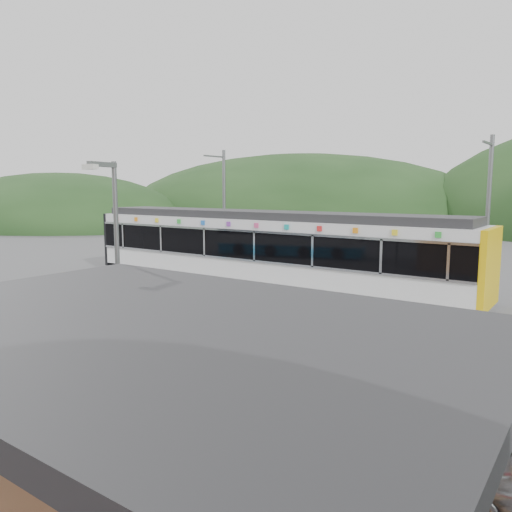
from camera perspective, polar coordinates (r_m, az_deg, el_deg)
The scene contains 9 objects.
ground at distance 18.37m, azimuth -3.40°, elevation -7.53°, with size 120.00×120.00×0.00m, color #4C4C4F.
hills at distance 20.31m, azimuth 20.38°, elevation -6.52°, with size 146.00×149.00×26.00m.
platform at distance 20.93m, azimuth 2.27°, elevation -5.21°, with size 26.00×3.20×0.30m, color #9E9E99.
yellow_line at distance 19.84m, azimuth 0.22°, elevation -5.46°, with size 26.00×0.10×0.01m, color yellow.
train at distance 24.15m, azimuth 0.94°, elevation 1.14°, with size 20.44×3.01×3.74m.
catenary_mast_west at distance 28.81m, azimuth -3.71°, elevation 5.35°, with size 0.18×1.80×7.00m.
catenary_mast_east at distance 22.79m, azimuth 24.92°, elevation 4.04°, with size 0.18×1.80×7.00m.
station_shelter at distance 7.74m, azimuth -10.78°, elevation -17.39°, with size 9.20×6.20×3.00m.
lamp_post at distance 12.93m, azimuth -16.00°, elevation 0.60°, with size 0.38×1.00×5.48m.
Camera 1 is at (11.09, -13.82, 4.81)m, focal length 35.00 mm.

